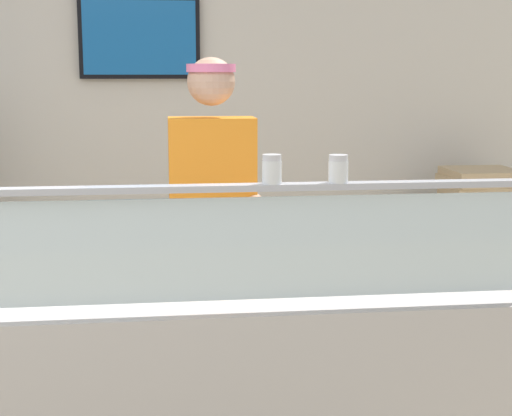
{
  "coord_description": "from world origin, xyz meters",
  "views": [
    {
      "loc": [
        0.86,
        -2.25,
        1.68
      ],
      "look_at": [
        1.19,
        0.42,
        1.22
      ],
      "focal_mm": 53.99,
      "sensor_mm": 36.0,
      "label": 1
    }
  ],
  "objects_px": {
    "pizza_server": "(214,268)",
    "pizza_box_stack": "(480,188)",
    "worker_figure": "(214,228)",
    "pizza_tray": "(208,272)",
    "pepper_flake_shaker": "(338,171)",
    "parmesan_shaker": "(272,171)"
  },
  "relations": [
    {
      "from": "pepper_flake_shaker",
      "to": "worker_figure",
      "type": "height_order",
      "value": "worker_figure"
    },
    {
      "from": "pizza_server",
      "to": "pepper_flake_shaker",
      "type": "distance_m",
      "value": 0.68
    },
    {
      "from": "pizza_server",
      "to": "parmesan_shaker",
      "type": "bearing_deg",
      "value": -79.7
    },
    {
      "from": "pizza_server",
      "to": "pepper_flake_shaker",
      "type": "relative_size",
      "value": 3.23
    },
    {
      "from": "pizza_server",
      "to": "pizza_box_stack",
      "type": "distance_m",
      "value": 2.34
    },
    {
      "from": "pizza_tray",
      "to": "worker_figure",
      "type": "height_order",
      "value": "worker_figure"
    },
    {
      "from": "pizza_tray",
      "to": "parmesan_shaker",
      "type": "bearing_deg",
      "value": -67.99
    },
    {
      "from": "pizza_tray",
      "to": "parmesan_shaker",
      "type": "height_order",
      "value": "parmesan_shaker"
    },
    {
      "from": "pepper_flake_shaker",
      "to": "pizza_server",
      "type": "bearing_deg",
      "value": 131.11
    },
    {
      "from": "parmesan_shaker",
      "to": "pepper_flake_shaker",
      "type": "xyz_separation_m",
      "value": [
        0.21,
        0.0,
        -0.0
      ]
    },
    {
      "from": "pizza_tray",
      "to": "pizza_server",
      "type": "bearing_deg",
      "value": -41.77
    },
    {
      "from": "pepper_flake_shaker",
      "to": "pizza_box_stack",
      "type": "relative_size",
      "value": 0.2
    },
    {
      "from": "pizza_tray",
      "to": "pizza_box_stack",
      "type": "height_order",
      "value": "pizza_box_stack"
    },
    {
      "from": "parmesan_shaker",
      "to": "pepper_flake_shaker",
      "type": "bearing_deg",
      "value": 0.0
    },
    {
      "from": "pizza_server",
      "to": "pizza_box_stack",
      "type": "relative_size",
      "value": 0.65
    },
    {
      "from": "pepper_flake_shaker",
      "to": "parmesan_shaker",
      "type": "bearing_deg",
      "value": 180.0
    },
    {
      "from": "pepper_flake_shaker",
      "to": "pizza_box_stack",
      "type": "height_order",
      "value": "pepper_flake_shaker"
    },
    {
      "from": "worker_figure",
      "to": "pizza_box_stack",
      "type": "xyz_separation_m",
      "value": [
        1.66,
        0.95,
        0.01
      ]
    },
    {
      "from": "pizza_box_stack",
      "to": "worker_figure",
      "type": "bearing_deg",
      "value": -150.05
    },
    {
      "from": "pizza_tray",
      "to": "worker_figure",
      "type": "distance_m",
      "value": 0.63
    },
    {
      "from": "pepper_flake_shaker",
      "to": "pizza_box_stack",
      "type": "distance_m",
      "value": 2.45
    },
    {
      "from": "pizza_tray",
      "to": "pizza_box_stack",
      "type": "xyz_separation_m",
      "value": [
        1.72,
        1.58,
        0.05
      ]
    }
  ]
}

